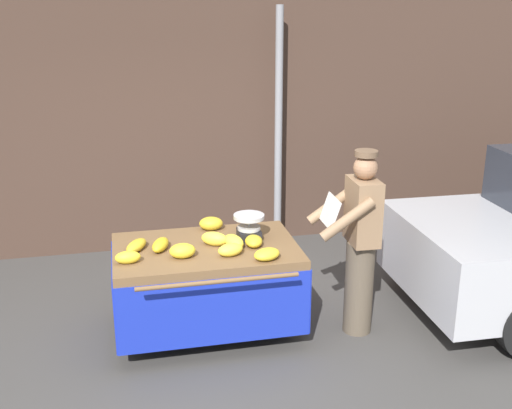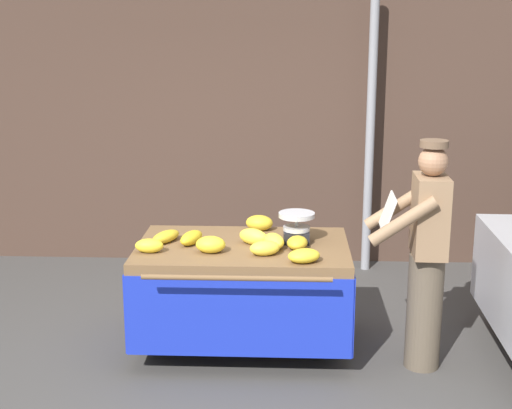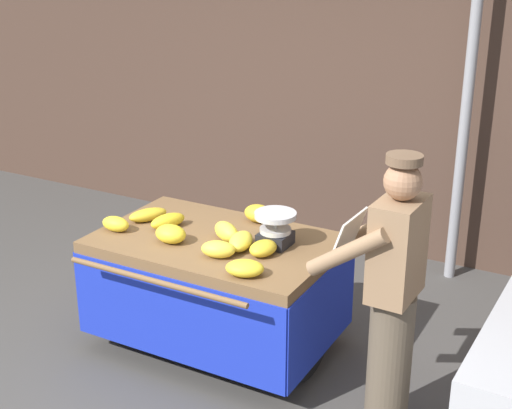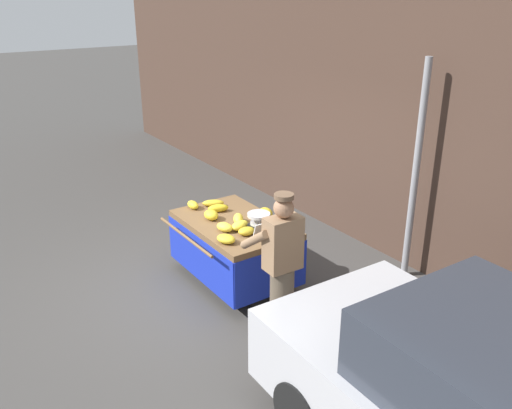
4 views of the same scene
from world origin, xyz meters
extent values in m
plane|color=#423F3D|center=(0.00, 0.00, 0.00)|extent=(60.00, 60.00, 0.00)
cube|color=#473328|center=(0.00, 2.87, 2.11)|extent=(16.00, 0.24, 4.23)
cylinder|color=gray|center=(1.24, 2.51, 1.44)|extent=(0.09, 0.09, 2.88)
cube|color=brown|center=(0.08, 0.54, 0.81)|extent=(1.62, 1.04, 0.08)
cylinder|color=black|center=(-0.65, 0.54, 0.37)|extent=(0.05, 0.74, 0.74)
cylinder|color=#B7B7BC|center=(-0.68, 0.54, 0.37)|extent=(0.01, 0.13, 0.13)
cylinder|color=black|center=(0.81, 0.54, 0.37)|extent=(0.05, 0.74, 0.74)
cylinder|color=#B7B7BC|center=(0.84, 0.54, 0.37)|extent=(0.01, 0.13, 0.13)
cylinder|color=#4C4742|center=(0.08, 0.98, 0.39)|extent=(0.05, 0.05, 0.77)
cube|color=#192DB2|center=(0.08, 0.02, 0.47)|extent=(1.62, 0.02, 0.60)
cube|color=#192DB2|center=(0.08, 1.06, 0.47)|extent=(1.62, 0.02, 0.60)
cube|color=#192DB2|center=(-0.73, 0.54, 0.47)|extent=(0.02, 1.04, 0.60)
cube|color=#192DB2|center=(0.89, 0.54, 0.47)|extent=(0.02, 1.04, 0.60)
cylinder|color=brown|center=(0.08, -0.16, 0.83)|extent=(1.30, 0.04, 0.04)
cube|color=black|center=(0.49, 0.63, 0.90)|extent=(0.20, 0.20, 0.09)
cylinder|color=#B7B7BC|center=(0.49, 0.63, 1.00)|extent=(0.02, 0.02, 0.11)
cylinder|color=#B7B7BC|center=(0.49, 0.63, 1.07)|extent=(0.28, 0.28, 0.04)
cylinder|color=#B7B7BC|center=(0.49, 0.63, 0.96)|extent=(0.21, 0.21, 0.03)
ellipsoid|color=yellow|center=(0.32, 0.47, 0.91)|extent=(0.21, 0.29, 0.11)
ellipsoid|color=yellow|center=(0.54, 0.14, 0.90)|extent=(0.28, 0.24, 0.10)
ellipsoid|color=gold|center=(-0.52, 0.58, 0.90)|extent=(0.25, 0.31, 0.09)
ellipsoid|color=gold|center=(0.19, 0.95, 0.92)|extent=(0.25, 0.20, 0.13)
ellipsoid|color=yellow|center=(0.25, 0.29, 0.91)|extent=(0.26, 0.20, 0.11)
ellipsoid|color=yellow|center=(0.16, 0.55, 0.92)|extent=(0.27, 0.23, 0.13)
ellipsoid|color=yellow|center=(-0.60, 0.32, 0.91)|extent=(0.21, 0.12, 0.11)
ellipsoid|color=yellow|center=(-0.15, 0.34, 0.92)|extent=(0.22, 0.17, 0.12)
ellipsoid|color=gold|center=(-0.32, 0.54, 0.90)|extent=(0.21, 0.30, 0.10)
ellipsoid|color=gold|center=(0.49, 0.46, 0.90)|extent=(0.19, 0.24, 0.10)
cylinder|color=brown|center=(1.44, 0.28, 0.44)|extent=(0.26, 0.26, 0.88)
cube|color=#8C6B4C|center=(1.44, 0.28, 1.17)|extent=(0.24, 0.39, 0.58)
sphere|color=#9E7051|center=(1.44, 0.28, 1.56)|extent=(0.21, 0.21, 0.21)
cylinder|color=brown|center=(1.44, 0.28, 1.69)|extent=(0.20, 0.20, 0.05)
cylinder|color=#8C6B4C|center=(1.22, 0.08, 1.18)|extent=(0.48, 0.11, 0.37)
cylinder|color=#8C6B4C|center=(1.23, 0.50, 1.18)|extent=(0.48, 0.11, 0.37)
cube|color=silver|center=(1.14, 0.29, 1.19)|extent=(0.10, 0.34, 0.25)
cylinder|color=black|center=(2.74, 1.11, 0.30)|extent=(0.60, 0.19, 0.60)
camera|label=1|loc=(-0.61, -4.61, 2.95)|focal=44.24mm
camera|label=2|loc=(0.41, -4.79, 2.51)|focal=51.00mm
camera|label=3|loc=(2.52, -3.32, 2.81)|focal=50.88mm
camera|label=4|loc=(5.38, -2.76, 3.62)|focal=37.78mm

